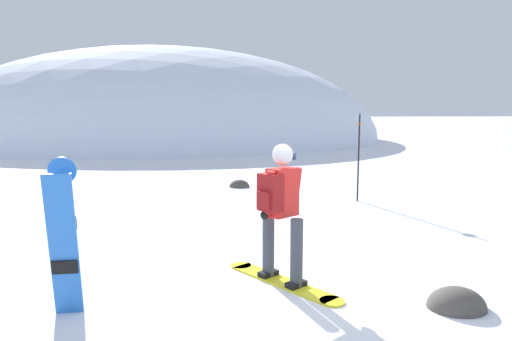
{
  "coord_description": "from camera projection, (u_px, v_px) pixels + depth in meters",
  "views": [
    {
      "loc": [
        -1.23,
        -5.18,
        2.1
      ],
      "look_at": [
        -0.07,
        3.06,
        1.0
      ],
      "focal_mm": 31.76,
      "sensor_mm": 36.0,
      "label": 1
    }
  ],
  "objects": [
    {
      "name": "snowboarder_main",
      "position": [
        280.0,
        210.0,
        5.43
      ],
      "size": [
        1.16,
        1.57,
        1.71
      ],
      "color": "yellow",
      "rests_on": "ground"
    },
    {
      "name": "ground_plane",
      "position": [
        296.0,
        284.0,
        5.53
      ],
      "size": [
        300.0,
        300.0,
        0.0
      ],
      "primitive_type": "plane",
      "color": "white"
    },
    {
      "name": "ridge_peak_main",
      "position": [
        163.0,
        139.0,
        33.31
      ],
      "size": [
        31.05,
        27.95,
        13.04
      ],
      "color": "white",
      "rests_on": "ground"
    },
    {
      "name": "piste_marker_near",
      "position": [
        359.0,
        151.0,
        10.46
      ],
      "size": [
        0.2,
        0.2,
        2.07
      ],
      "color": "black",
      "rests_on": "ground"
    },
    {
      "name": "rock_mid",
      "position": [
        456.0,
        308.0,
        4.86
      ],
      "size": [
        0.64,
        0.54,
        0.45
      ],
      "color": "#4C4742",
      "rests_on": "ground"
    },
    {
      "name": "spare_snowboard",
      "position": [
        63.0,
        238.0,
        4.55
      ],
      "size": [
        0.28,
        0.27,
        1.65
      ],
      "color": "blue",
      "rests_on": "ground"
    },
    {
      "name": "rock_dark",
      "position": [
        239.0,
        187.0,
        12.57
      ],
      "size": [
        0.57,
        0.48,
        0.4
      ],
      "color": "#4C4742",
      "rests_on": "ground"
    }
  ]
}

